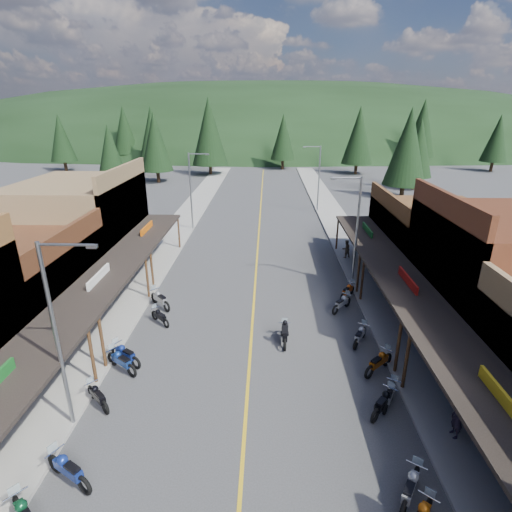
# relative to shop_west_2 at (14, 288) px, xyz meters

# --- Properties ---
(ground) EXTENTS (220.00, 220.00, 0.00)m
(ground) POSITION_rel_shop_west_2_xyz_m (13.75, -1.70, -2.53)
(ground) COLOR #38383A
(ground) RESTS_ON ground
(centerline) EXTENTS (0.15, 90.00, 0.01)m
(centerline) POSITION_rel_shop_west_2_xyz_m (13.75, 18.30, -2.53)
(centerline) COLOR gold
(centerline) RESTS_ON ground
(sidewalk_west) EXTENTS (3.40, 94.00, 0.15)m
(sidewalk_west) POSITION_rel_shop_west_2_xyz_m (5.05, 18.30, -2.46)
(sidewalk_west) COLOR gray
(sidewalk_west) RESTS_ON ground
(sidewalk_east) EXTENTS (3.40, 94.00, 0.15)m
(sidewalk_east) POSITION_rel_shop_west_2_xyz_m (22.45, 18.30, -2.46)
(sidewalk_east) COLOR gray
(sidewalk_east) RESTS_ON ground
(shop_west_2) EXTENTS (10.90, 9.00, 6.20)m
(shop_west_2) POSITION_rel_shop_west_2_xyz_m (0.00, 0.00, 0.00)
(shop_west_2) COLOR #3F2111
(shop_west_2) RESTS_ON ground
(shop_west_3) EXTENTS (10.90, 10.20, 8.20)m
(shop_west_3) POSITION_rel_shop_west_2_xyz_m (-0.03, 9.60, 0.99)
(shop_west_3) COLOR brown
(shop_west_3) RESTS_ON ground
(shop_east_2) EXTENTS (10.90, 9.00, 8.20)m
(shop_east_2) POSITION_rel_shop_west_2_xyz_m (27.54, 0.00, 0.99)
(shop_east_2) COLOR #562B19
(shop_east_2) RESTS_ON ground
(shop_east_3) EXTENTS (10.90, 10.20, 6.20)m
(shop_east_3) POSITION_rel_shop_west_2_xyz_m (27.51, 9.60, -0.00)
(shop_east_3) COLOR #4C2D16
(shop_east_3) RESTS_ON ground
(streetlight_0) EXTENTS (2.16, 0.18, 8.00)m
(streetlight_0) POSITION_rel_shop_west_2_xyz_m (6.80, -7.70, 1.93)
(streetlight_0) COLOR gray
(streetlight_0) RESTS_ON ground
(streetlight_1) EXTENTS (2.16, 0.18, 8.00)m
(streetlight_1) POSITION_rel_shop_west_2_xyz_m (6.80, 20.30, 1.93)
(streetlight_1) COLOR gray
(streetlight_1) RESTS_ON ground
(streetlight_2) EXTENTS (2.16, 0.18, 8.00)m
(streetlight_2) POSITION_rel_shop_west_2_xyz_m (20.71, 6.30, 1.93)
(streetlight_2) COLOR gray
(streetlight_2) RESTS_ON ground
(streetlight_3) EXTENTS (2.16, 0.18, 8.00)m
(streetlight_3) POSITION_rel_shop_west_2_xyz_m (20.71, 28.30, 1.93)
(streetlight_3) COLOR gray
(streetlight_3) RESTS_ON ground
(ridge_hill) EXTENTS (310.00, 140.00, 60.00)m
(ridge_hill) POSITION_rel_shop_west_2_xyz_m (13.75, 133.30, -2.53)
(ridge_hill) COLOR black
(ridge_hill) RESTS_ON ground
(pine_0) EXTENTS (5.04, 5.04, 11.00)m
(pine_0) POSITION_rel_shop_west_2_xyz_m (-26.25, 60.30, 3.95)
(pine_0) COLOR black
(pine_0) RESTS_ON ground
(pine_1) EXTENTS (5.88, 5.88, 12.50)m
(pine_1) POSITION_rel_shop_west_2_xyz_m (-10.25, 68.30, 4.70)
(pine_1) COLOR black
(pine_1) RESTS_ON ground
(pine_2) EXTENTS (6.72, 6.72, 14.00)m
(pine_2) POSITION_rel_shop_west_2_xyz_m (3.75, 56.30, 5.46)
(pine_2) COLOR black
(pine_2) RESTS_ON ground
(pine_3) EXTENTS (5.04, 5.04, 11.00)m
(pine_3) POSITION_rel_shop_west_2_xyz_m (17.75, 64.30, 3.95)
(pine_3) COLOR black
(pine_3) RESTS_ON ground
(pine_4) EXTENTS (5.88, 5.88, 12.50)m
(pine_4) POSITION_rel_shop_west_2_xyz_m (31.75, 58.30, 4.70)
(pine_4) COLOR black
(pine_4) RESTS_ON ground
(pine_5) EXTENTS (6.72, 6.72, 14.00)m
(pine_5) POSITION_rel_shop_west_2_xyz_m (47.75, 70.30, 5.46)
(pine_5) COLOR black
(pine_5) RESTS_ON ground
(pine_6) EXTENTS (5.04, 5.04, 11.00)m
(pine_6) POSITION_rel_shop_west_2_xyz_m (59.75, 62.30, 3.95)
(pine_6) COLOR black
(pine_6) RESTS_ON ground
(pine_7) EXTENTS (5.88, 5.88, 12.50)m
(pine_7) POSITION_rel_shop_west_2_xyz_m (-18.25, 74.30, 4.70)
(pine_7) COLOR black
(pine_7) RESTS_ON ground
(pine_8) EXTENTS (4.48, 4.48, 10.00)m
(pine_8) POSITION_rel_shop_west_2_xyz_m (-8.25, 38.30, 3.44)
(pine_8) COLOR black
(pine_8) RESTS_ON ground
(pine_9) EXTENTS (4.93, 4.93, 10.80)m
(pine_9) POSITION_rel_shop_west_2_xyz_m (37.75, 43.30, 3.85)
(pine_9) COLOR black
(pine_9) RESTS_ON ground
(pine_10) EXTENTS (5.38, 5.38, 11.60)m
(pine_10) POSITION_rel_shop_west_2_xyz_m (-4.25, 48.30, 4.25)
(pine_10) COLOR black
(pine_10) RESTS_ON ground
(pine_11) EXTENTS (5.82, 5.82, 12.40)m
(pine_11) POSITION_rel_shop_west_2_xyz_m (33.75, 36.30, 4.65)
(pine_11) COLOR black
(pine_11) RESTS_ON ground
(bike_west_4) EXTENTS (2.34, 1.80, 1.30)m
(bike_west_4) POSITION_rel_shop_west_2_xyz_m (7.79, -10.39, -1.88)
(bike_west_4) COLOR navy
(bike_west_4) RESTS_ON ground
(bike_west_5) EXTENTS (1.85, 1.82, 1.11)m
(bike_west_5) POSITION_rel_shop_west_2_xyz_m (7.26, -6.56, -1.98)
(bike_west_5) COLOR black
(bike_west_5) RESTS_ON ground
(bike_west_6) EXTENTS (2.21, 1.87, 1.26)m
(bike_west_6) POSITION_rel_shop_west_2_xyz_m (7.45, -4.10, -1.91)
(bike_west_6) COLOR navy
(bike_west_6) RESTS_ON ground
(bike_west_7) EXTENTS (2.19, 1.76, 1.22)m
(bike_west_7) POSITION_rel_shop_west_2_xyz_m (7.45, -3.50, -1.92)
(bike_west_7) COLOR navy
(bike_west_7) RESTS_ON ground
(bike_west_8) EXTENTS (1.76, 1.76, 1.07)m
(bike_west_8) POSITION_rel_shop_west_2_xyz_m (8.19, 0.53, -2.00)
(bike_west_8) COLOR black
(bike_west_8) RESTS_ON ground
(bike_west_9) EXTENTS (2.11, 2.19, 1.30)m
(bike_west_9) POSITION_rel_shop_west_2_xyz_m (7.67, 2.63, -1.88)
(bike_west_9) COLOR gray
(bike_west_9) RESTS_ON ground
(bike_east_4) EXTENTS (1.75, 2.18, 1.22)m
(bike_east_4) POSITION_rel_shop_west_2_xyz_m (19.39, -10.74, -1.92)
(bike_east_4) COLOR #A0A0A5
(bike_east_4) RESTS_ON ground
(bike_east_5) EXTENTS (1.83, 2.02, 1.17)m
(bike_east_5) POSITION_rel_shop_west_2_xyz_m (19.60, -6.66, -1.95)
(bike_east_5) COLOR black
(bike_east_5) RESTS_ON ground
(bike_east_6) EXTENTS (1.51, 2.00, 1.10)m
(bike_east_6) POSITION_rel_shop_west_2_xyz_m (20.05, -6.11, -1.98)
(bike_east_6) COLOR #9C9DA1
(bike_east_6) RESTS_ON ground
(bike_east_7) EXTENTS (2.09, 2.00, 1.24)m
(bike_east_7) POSITION_rel_shop_west_2_xyz_m (20.15, -3.82, -1.91)
(bike_east_7) COLOR #97460A
(bike_east_7) RESTS_ON ground
(bike_east_8) EXTENTS (1.55, 2.04, 1.13)m
(bike_east_8) POSITION_rel_shop_west_2_xyz_m (19.78, -1.29, -1.97)
(bike_east_8) COLOR #ADAFB3
(bike_east_8) RESTS_ON ground
(bike_east_9) EXTENTS (1.86, 1.99, 1.17)m
(bike_east_9) POSITION_rel_shop_west_2_xyz_m (19.43, 2.51, -1.95)
(bike_east_9) COLOR #A2A2A8
(bike_east_9) RESTS_ON ground
(bike_east_10) EXTENTS (1.67, 1.95, 1.11)m
(bike_east_10) POSITION_rel_shop_west_2_xyz_m (20.16, 4.40, -1.98)
(bike_east_10) COLOR #C6480E
(bike_east_10) RESTS_ON ground
(rider_on_bike) EXTENTS (0.70, 2.05, 1.55)m
(rider_on_bike) POSITION_rel_shop_west_2_xyz_m (15.61, -1.37, -1.91)
(rider_on_bike) COLOR black
(rider_on_bike) RESTS_ON ground
(pedestrian_east_a) EXTENTS (0.46, 0.65, 1.68)m
(pedestrian_east_a) POSITION_rel_shop_west_2_xyz_m (22.06, -8.01, -1.54)
(pedestrian_east_a) COLOR #241C2B
(pedestrian_east_a) RESTS_ON sidewalk_east
(pedestrian_east_b) EXTENTS (0.88, 0.72, 1.57)m
(pedestrian_east_b) POSITION_rel_shop_west_2_xyz_m (21.39, 11.86, -1.60)
(pedestrian_east_b) COLOR #4D4130
(pedestrian_east_b) RESTS_ON sidewalk_east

